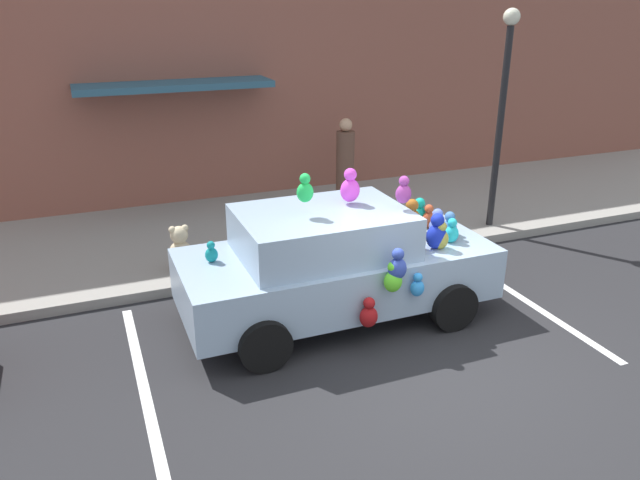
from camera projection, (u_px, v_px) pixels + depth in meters
name	position (u px, v px, depth m)	size (l,w,h in m)	color
ground_plane	(438.00, 366.00, 7.24)	(60.00, 60.00, 0.00)	#262628
sidewalk	(296.00, 225.00, 11.53)	(24.00, 4.00, 0.15)	gray
storefront_building	(257.00, 44.00, 12.22)	(24.00, 1.25, 6.40)	brown
parking_stripe_front	(525.00, 300.00, 8.82)	(0.12, 3.60, 0.01)	silver
parking_stripe_rear	(142.00, 380.00, 6.97)	(0.12, 3.60, 0.01)	silver
plush_covered_car	(336.00, 263.00, 8.07)	(4.13, 2.04, 2.10)	#98B2CB
teddy_bear_on_sidewalk	(180.00, 250.00, 9.32)	(0.38, 0.32, 0.73)	beige
street_lamp_post	(503.00, 98.00, 10.48)	(0.28, 0.28, 3.76)	black
pedestrian_near_shopfront	(345.00, 164.00, 12.32)	(0.36, 0.36, 1.71)	brown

